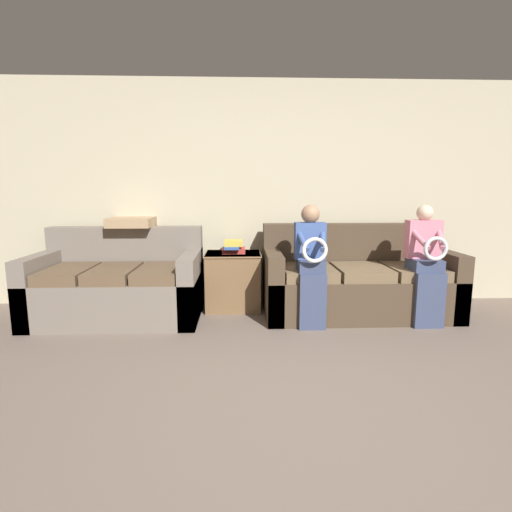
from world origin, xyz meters
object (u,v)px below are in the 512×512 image
child_left_seated (311,260)px  side_shelf (233,280)px  child_right_seated (426,261)px  couch_main (356,283)px  throw_pillow (132,222)px  couch_side (119,286)px  book_stack (233,247)px

child_left_seated → side_shelf: 1.03m
child_left_seated → child_right_seated: 1.13m
child_right_seated → couch_main: bearing=146.7°
throw_pillow → couch_side: bearing=-101.9°
child_right_seated → book_stack: bearing=162.1°
couch_side → book_stack: 1.28m
book_stack → throw_pillow: size_ratio=0.68×
child_left_seated → throw_pillow: child_left_seated is taller
couch_main → couch_side: size_ratio=1.18×
couch_main → child_right_seated: (0.57, -0.37, 0.30)m
couch_main → side_shelf: couch_main is taller
child_right_seated → throw_pillow: child_right_seated is taller
child_left_seated → throw_pillow: (-1.88, 0.68, 0.32)m
child_right_seated → side_shelf: size_ratio=1.87×
couch_side → child_left_seated: bearing=-9.8°
book_stack → throw_pillow: throw_pillow is taller
book_stack → throw_pillow: (-1.12, 0.07, 0.27)m
child_left_seated → child_right_seated: size_ratio=1.00×
couch_side → side_shelf: (1.18, 0.27, -0.00)m
child_left_seated → book_stack: 0.98m
side_shelf → throw_pillow: throw_pillow is taller
child_right_seated → side_shelf: (-1.90, 0.60, -0.32)m
throw_pillow → child_left_seated: bearing=-19.8°
throw_pillow → side_shelf: bearing=-3.9°
child_right_seated → child_left_seated: bearing=179.9°
child_right_seated → throw_pillow: bearing=167.3°
couch_side → side_shelf: couch_side is taller
couch_main → child_left_seated: child_left_seated is taller
couch_side → side_shelf: bearing=12.7°
book_stack → throw_pillow: bearing=176.6°
throw_pillow → couch_main: bearing=-7.1°
couch_main → child_left_seated: (-0.57, -0.37, 0.32)m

